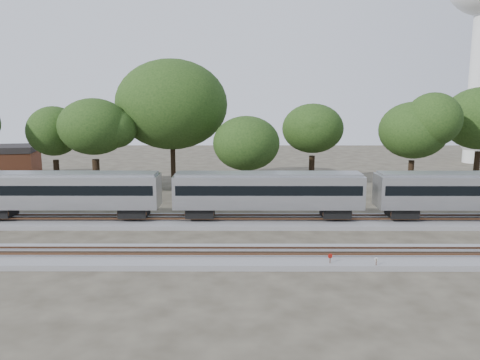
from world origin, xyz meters
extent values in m
plane|color=#383328|center=(0.00, 0.00, 0.00)|extent=(160.00, 160.00, 0.00)
cube|color=slate|center=(0.00, 6.00, 0.20)|extent=(160.00, 5.00, 0.40)
cube|color=brown|center=(0.00, 5.28, 0.66)|extent=(160.00, 0.08, 0.15)
cube|color=brown|center=(0.00, 6.72, 0.66)|extent=(160.00, 0.08, 0.15)
cube|color=slate|center=(0.00, -4.00, 0.20)|extent=(160.00, 5.00, 0.40)
cube|color=brown|center=(0.00, -4.72, 0.66)|extent=(160.00, 0.08, 0.15)
cube|color=brown|center=(0.00, -3.28, 0.66)|extent=(160.00, 0.08, 0.15)
cube|color=#B5B7BD|center=(-17.83, 6.00, 3.17)|extent=(17.69, 3.05, 3.05)
cube|color=black|center=(-17.83, 6.00, 3.48)|extent=(17.08, 3.10, 0.92)
cube|color=gray|center=(-17.83, 6.00, 4.75)|extent=(17.29, 2.44, 0.36)
cube|color=black|center=(-24.23, 6.00, 1.19)|extent=(2.64, 2.24, 0.92)
cube|color=black|center=(-11.42, 6.00, 1.19)|extent=(2.64, 2.24, 0.92)
cube|color=#B5B7BD|center=(1.28, 6.00, 3.17)|extent=(17.69, 3.05, 3.05)
cube|color=black|center=(1.28, 6.00, 3.48)|extent=(17.08, 3.10, 0.92)
cube|color=gray|center=(1.28, 6.00, 4.75)|extent=(17.29, 2.44, 0.36)
cube|color=black|center=(-5.13, 6.00, 1.19)|extent=(2.64, 2.24, 0.92)
cube|color=black|center=(7.68, 6.00, 1.19)|extent=(2.64, 2.24, 0.92)
cube|color=#B5B7BD|center=(20.38, 6.00, 3.17)|extent=(17.69, 3.05, 3.05)
cube|color=black|center=(20.38, 6.00, 3.48)|extent=(17.08, 3.10, 0.92)
cube|color=gray|center=(20.38, 6.00, 4.75)|extent=(17.29, 2.44, 0.36)
cube|color=black|center=(13.98, 6.00, 1.19)|extent=(2.64, 2.24, 0.92)
cylinder|color=#512D19|center=(4.99, -5.89, 0.48)|extent=(0.06, 0.06, 0.97)
cylinder|color=#A9120C|center=(4.99, -5.89, 0.91)|extent=(0.33, 0.16, 0.34)
cylinder|color=#512D19|center=(8.10, -6.32, 0.43)|extent=(0.06, 0.06, 0.86)
cylinder|color=silver|center=(8.10, -6.32, 0.81)|extent=(0.29, 0.14, 0.31)
cube|color=#512D19|center=(6.53, -6.00, 0.15)|extent=(0.56, 0.42, 0.30)
cylinder|color=silver|center=(41.60, 48.61, 13.29)|extent=(3.80, 3.80, 26.59)
cone|color=silver|center=(41.60, 48.61, 1.90)|extent=(6.08, 6.08, 3.80)
cube|color=brown|center=(-36.97, 31.73, 1.96)|extent=(10.92, 8.61, 3.91)
cube|color=black|center=(-36.97, 31.73, 4.35)|extent=(11.15, 8.85, 0.88)
cylinder|color=black|center=(-24.39, 20.60, 2.09)|extent=(0.70, 0.70, 4.18)
ellipsoid|color=#193210|center=(-24.39, 20.60, 7.77)|extent=(7.88, 7.88, 6.70)
cylinder|color=black|center=(-18.71, 18.33, 2.27)|extent=(0.70, 0.70, 4.55)
ellipsoid|color=#193210|center=(-18.71, 18.33, 8.45)|extent=(8.58, 8.58, 7.29)
cylinder|color=black|center=(-10.12, 23.03, 2.95)|extent=(0.70, 0.70, 5.91)
ellipsoid|color=#193210|center=(-10.12, 23.03, 10.97)|extent=(11.14, 11.14, 9.47)
cylinder|color=black|center=(-0.66, 17.20, 1.77)|extent=(0.70, 0.70, 3.54)
ellipsoid|color=#193210|center=(-0.66, 17.20, 6.58)|extent=(6.68, 6.68, 5.68)
cylinder|color=black|center=(8.15, 24.49, 2.11)|extent=(0.70, 0.70, 4.23)
ellipsoid|color=#193210|center=(8.15, 24.49, 7.85)|extent=(7.97, 7.97, 6.77)
cylinder|color=black|center=(19.50, 19.30, 2.14)|extent=(0.70, 0.70, 4.29)
ellipsoid|color=#193210|center=(19.50, 19.30, 7.96)|extent=(8.09, 8.09, 6.87)
cylinder|color=black|center=(29.50, 23.31, 2.48)|extent=(0.70, 0.70, 4.95)
camera|label=1|loc=(-1.23, -37.15, 11.84)|focal=35.00mm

